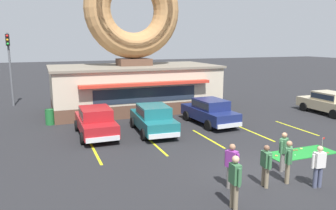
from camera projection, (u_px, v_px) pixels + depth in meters
ground_plane at (264, 173)px, 12.97m from camera, size 160.00×160.00×0.00m
donut_shop_building at (134, 60)px, 24.51m from camera, size 12.30×6.75×10.96m
putting_mat at (301, 153)px, 15.25m from camera, size 3.39×1.27×0.03m
mini_donut_near_left at (290, 154)px, 15.03m from camera, size 0.13×0.13×0.04m
mini_donut_near_right at (328, 153)px, 15.20m from camera, size 0.13×0.13×0.04m
mini_donut_mid_left at (294, 150)px, 15.55m from camera, size 0.13×0.13×0.04m
mini_donut_mid_centre at (276, 156)px, 14.82m from camera, size 0.13×0.13×0.04m
mini_donut_mid_right at (301, 149)px, 15.79m from camera, size 0.13×0.13×0.04m
mini_donut_far_left at (290, 153)px, 15.20m from camera, size 0.13×0.13×0.04m
mini_donut_far_centre at (317, 153)px, 15.16m from camera, size 0.13×0.13×0.04m
mini_donut_far_right at (297, 150)px, 15.60m from camera, size 0.13×0.13×0.04m
golf_ball at (295, 155)px, 14.89m from camera, size 0.04×0.04×0.04m
putting_flag_pin at (323, 140)px, 15.83m from camera, size 0.13×0.01×0.55m
car_red at (96, 120)px, 17.93m from camera, size 1.99×4.57×1.60m
car_champagne at (329, 102)px, 23.42m from camera, size 1.99×4.56×1.60m
car_teal at (153, 118)px, 18.58m from camera, size 2.18×4.65×1.60m
car_navy at (210, 111)px, 20.50m from camera, size 2.18×4.65×1.60m
pedestrian_blue_sweater_man at (232, 164)px, 11.41m from camera, size 0.36×0.56×1.67m
pedestrian_hooded_kid at (266, 164)px, 11.60m from camera, size 0.29×0.59×1.56m
pedestrian_leather_jacket_man at (283, 150)px, 13.04m from camera, size 0.53×0.40×1.60m
pedestrian_clipboard_woman at (319, 165)px, 11.56m from camera, size 0.59×0.27×1.55m
pedestrian_beanie_man at (288, 160)px, 11.96m from camera, size 0.42×0.49×1.60m
pedestrian_crossing_woman at (235, 180)px, 10.01m from camera, size 0.25×0.60×1.75m
trash_bin at (50, 117)px, 20.48m from camera, size 0.57×0.57×0.97m
traffic_light_pole at (9, 60)px, 25.70m from camera, size 0.28×0.47×5.80m
parking_stripe_far_left at (95, 152)px, 15.46m from camera, size 0.12×3.60×0.01m
parking_stripe_left at (155, 145)px, 16.53m from camera, size 0.12×3.60×0.01m
parking_stripe_mid_left at (208, 138)px, 17.60m from camera, size 0.12×3.60×0.01m
parking_stripe_centre at (254, 133)px, 18.67m from camera, size 0.12×3.60×0.01m
parking_stripe_mid_right at (296, 128)px, 19.74m from camera, size 0.12×3.60×0.01m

